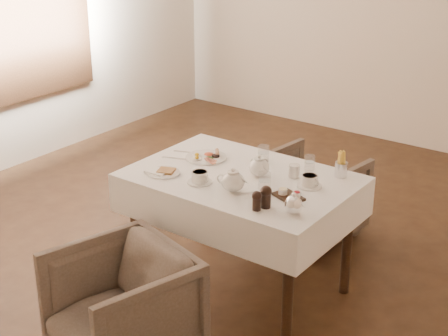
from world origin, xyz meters
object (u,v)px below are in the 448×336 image
object	(u,v)px
table	(241,194)
armchair_far	(308,197)
armchair_near	(122,307)
teapot_centre	(259,166)
breakfast_plate	(207,157)

from	to	relation	value
table	armchair_far	size ratio (longest dim) A/B	1.94
table	armchair_near	world-z (taller)	table
armchair_far	teapot_centre	xyz separation A→B (m)	(0.10, -0.79, 0.52)
table	armchair_near	xyz separation A→B (m)	(-0.11, -0.91, -0.34)
table	breakfast_plate	size ratio (longest dim) A/B	5.00
table	breakfast_plate	world-z (taller)	breakfast_plate
armchair_far	breakfast_plate	size ratio (longest dim) A/B	2.58
armchair_near	breakfast_plate	xyz separation A→B (m)	(-0.22, 1.01, 0.46)
armchair_far	teapot_centre	bearing A→B (deg)	104.21
armchair_far	breakfast_plate	bearing A→B (deg)	73.92
armchair_near	teapot_centre	distance (m)	1.11
breakfast_plate	teapot_centre	distance (m)	0.42
table	armchair_near	size ratio (longest dim) A/B	1.93
table	armchair_near	distance (m)	0.97
table	teapot_centre	world-z (taller)	teapot_centre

